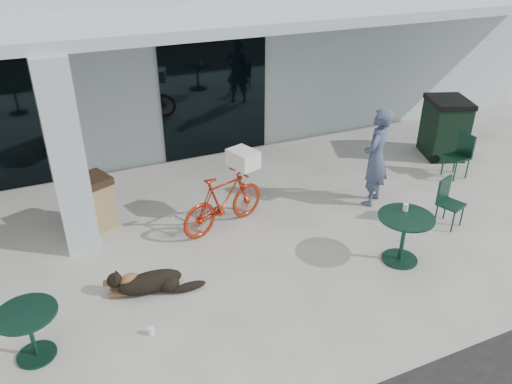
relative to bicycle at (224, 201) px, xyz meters
name	(u,v)px	position (x,y,z in m)	size (l,w,h in m)	color
ground	(218,306)	(-0.82, -1.90, -0.51)	(80.00, 80.00, 0.00)	#B9B6AE
building	(100,32)	(-0.82, 6.60, 1.74)	(22.00, 7.00, 4.50)	silver
storefront_glass_right	(215,96)	(0.98, 3.08, 0.84)	(2.40, 0.06, 2.70)	black
column	(68,159)	(-2.32, 0.40, 1.05)	(0.50, 0.50, 3.12)	silver
overhang	(136,24)	(-0.82, 1.70, 2.70)	(22.00, 2.80, 0.18)	silver
bicycle	(224,201)	(0.00, 0.00, 0.00)	(0.48, 1.70, 1.02)	#9F240C
laundry_basket	(243,159)	(0.43, 0.14, 0.66)	(0.50, 0.37, 0.30)	white
dog	(150,281)	(-1.59, -1.20, -0.33)	(1.07, 0.36, 0.36)	black
cup_near_dog	(151,331)	(-1.79, -2.05, -0.46)	(0.08, 0.08, 0.10)	white
cafe_table_near	(31,335)	(-3.16, -1.84, -0.17)	(0.73, 0.73, 0.68)	#123527
cafe_table_far	(403,239)	(2.18, -2.04, -0.11)	(0.85, 0.85, 0.80)	#123527
cafe_chair_far_a	(451,204)	(3.60, -1.54, -0.08)	(0.39, 0.43, 0.86)	#123527
cafe_chair_far_b	(457,156)	(5.09, -0.10, -0.05)	(0.42, 0.46, 0.93)	#123527
person	(376,157)	(2.86, -0.31, 0.42)	(0.68, 0.45, 1.86)	#3E4B68
cup_on_table	(406,207)	(2.27, -1.89, 0.35)	(0.08, 0.08, 0.11)	white
trash_receptacle	(94,203)	(-2.02, 0.90, -0.03)	(0.56, 0.56, 0.96)	olive
wheeled_bin	(445,128)	(5.63, 0.90, 0.15)	(0.81, 1.03, 1.32)	black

